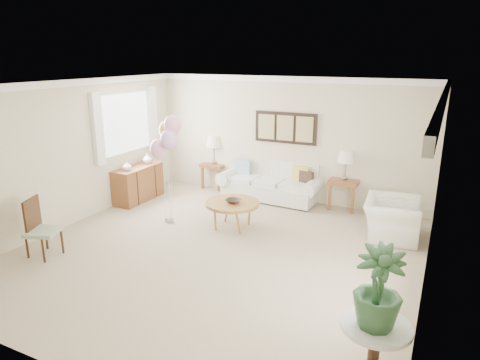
{
  "coord_description": "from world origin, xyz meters",
  "views": [
    {
      "loc": [
        3.05,
        -5.4,
        3.0
      ],
      "look_at": [
        0.11,
        0.6,
        1.05
      ],
      "focal_mm": 32.0,
      "sensor_mm": 36.0,
      "label": 1
    }
  ],
  "objects": [
    {
      "name": "armchair",
      "position": [
        2.37,
        1.85,
        0.33
      ],
      "size": [
        0.96,
        1.08,
        0.66
      ],
      "primitive_type": "imported",
      "rotation": [
        0.0,
        0.0,
        1.65
      ],
      "color": "silver",
      "rests_on": "ground"
    },
    {
      "name": "potted_plant",
      "position": [
        2.68,
        -1.92,
        1.07
      ],
      "size": [
        0.5,
        0.5,
        0.76
      ],
      "primitive_type": "imported",
      "rotation": [
        0.0,
        0.0,
        0.19
      ],
      "color": "#295330",
      "rests_on": "side_table"
    },
    {
      "name": "credenza",
      "position": [
        -2.76,
        1.5,
        0.37
      ],
      "size": [
        0.46,
        1.2,
        0.74
      ],
      "color": "brown",
      "rests_on": "ground"
    },
    {
      "name": "balloon_cluster",
      "position": [
        -1.39,
        0.72,
        1.63
      ],
      "size": [
        0.55,
        0.52,
        2.01
      ],
      "color": "gray",
      "rests_on": "ground"
    },
    {
      "name": "lamp_left",
      "position": [
        -1.74,
        3.01,
        1.09
      ],
      "size": [
        0.37,
        0.37,
        0.65
      ],
      "color": "gray",
      "rests_on": "end_table_left"
    },
    {
      "name": "end_table_left",
      "position": [
        -1.74,
        3.01,
        0.5
      ],
      "size": [
        0.54,
        0.49,
        0.59
      ],
      "color": "brown",
      "rests_on": "ground"
    },
    {
      "name": "vase_sage",
      "position": [
        -2.74,
        1.82,
        0.85
      ],
      "size": [
        0.24,
        0.24,
        0.21
      ],
      "primitive_type": "imported",
      "rotation": [
        0.0,
        0.0,
        0.23
      ],
      "color": "silver",
      "rests_on": "credenza"
    },
    {
      "name": "room_shell",
      "position": [
        -0.11,
        0.09,
        1.63
      ],
      "size": [
        6.04,
        6.04,
        2.6
      ],
      "color": "beige",
      "rests_on": "ground"
    },
    {
      "name": "side_table",
      "position": [
        2.69,
        -1.89,
        0.52
      ],
      "size": [
        0.64,
        0.64,
        0.69
      ],
      "color": "silver",
      "rests_on": "ground"
    },
    {
      "name": "decor_bowl",
      "position": [
        -0.22,
        0.98,
        0.52
      ],
      "size": [
        0.28,
        0.28,
        0.06
      ],
      "primitive_type": "imported",
      "rotation": [
        0.0,
        0.0,
        -0.09
      ],
      "color": "#2C251F",
      "rests_on": "coffee_table"
    },
    {
      "name": "lamp_right",
      "position": [
        1.31,
        2.9,
        1.06
      ],
      "size": [
        0.33,
        0.33,
        0.58
      ],
      "color": "gray",
      "rests_on": "end_table_right"
    },
    {
      "name": "coffee_table",
      "position": [
        -0.24,
        1.0,
        0.45
      ],
      "size": [
        0.97,
        0.97,
        0.49
      ],
      "color": "olive",
      "rests_on": "ground"
    },
    {
      "name": "accent_chair",
      "position": [
        -2.41,
        -1.28,
        0.47
      ],
      "size": [
        0.58,
        0.58,
        0.91
      ],
      "color": "gray",
      "rests_on": "ground"
    },
    {
      "name": "wall_art_triptych",
      "position": [
        0.0,
        2.96,
        1.55
      ],
      "size": [
        1.35,
        0.06,
        0.65
      ],
      "color": "black",
      "rests_on": "ground"
    },
    {
      "name": "sofa",
      "position": [
        -0.24,
        2.85,
        0.32
      ],
      "size": [
        2.27,
        0.93,
        0.82
      ],
      "color": "silver",
      "rests_on": "ground"
    },
    {
      "name": "end_table_right",
      "position": [
        1.31,
        2.9,
        0.52
      ],
      "size": [
        0.57,
        0.52,
        0.62
      ],
      "color": "brown",
      "rests_on": "ground"
    },
    {
      "name": "ground_plane",
      "position": [
        0.0,
        0.0,
        0.0
      ],
      "size": [
        6.0,
        6.0,
        0.0
      ],
      "primitive_type": "plane",
      "color": "tan"
    },
    {
      "name": "vase_white",
      "position": [
        -2.74,
        1.16,
        0.83
      ],
      "size": [
        0.19,
        0.19,
        0.19
      ],
      "primitive_type": "imported",
      "rotation": [
        0.0,
        0.0,
        0.08
      ],
      "color": "silver",
      "rests_on": "credenza"
    }
  ]
}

